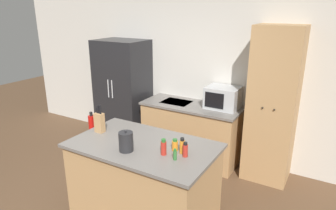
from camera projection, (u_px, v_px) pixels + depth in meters
wall_back at (190, 73)px, 4.82m from camera, size 7.20×0.06×2.60m
refrigerator at (123, 93)px, 5.19m from camera, size 0.84×0.65×1.81m
back_counter at (191, 131)px, 4.71m from camera, size 1.53×0.65×0.90m
pantry_cabinet at (273, 106)px, 4.00m from camera, size 0.61×0.54×2.12m
kitchen_island at (144, 180)px, 3.38m from camera, size 1.58×0.94×0.91m
microwave at (223, 98)px, 4.37m from camera, size 0.47×0.40×0.32m
knife_block at (99, 122)px, 3.51m from camera, size 0.11×0.08×0.34m
spice_bottle_tall_dark at (175, 155)px, 2.88m from camera, size 0.04×0.04×0.11m
spice_bottle_short_red at (164, 147)px, 2.98m from camera, size 0.06×0.06×0.17m
spice_bottle_amber_oil at (185, 150)px, 2.94m from camera, size 0.05×0.05×0.15m
spice_bottle_green_herb at (182, 146)px, 3.01m from camera, size 0.05×0.05×0.17m
spice_bottle_pale_salt at (175, 145)px, 3.07m from camera, size 0.06×0.06×0.13m
kettle at (126, 142)px, 3.05m from camera, size 0.15×0.15×0.23m
fire_extinguisher at (92, 126)px, 5.56m from camera, size 0.12×0.12×0.49m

